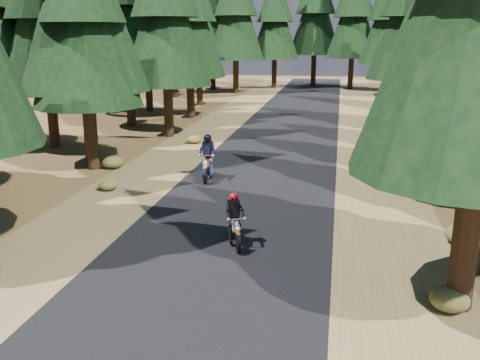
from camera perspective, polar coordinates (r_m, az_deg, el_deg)
ground at (r=15.89m, az=-0.99°, el=-5.24°), size 120.00×120.00×0.00m
road at (r=20.57m, az=1.78°, el=-0.40°), size 6.00×100.00×0.01m
shoulder_l at (r=21.72m, az=-10.30°, el=0.20°), size 3.20×100.00×0.01m
shoulder_r at (r=20.42m, az=14.65°, el=-1.04°), size 3.20×100.00×0.01m
log_near at (r=23.96m, az=19.94°, el=1.32°), size 5.93×1.82×0.32m
understory_shrubs at (r=20.18m, az=9.24°, el=-0.20°), size 15.42×29.04×0.54m
rider_lead at (r=14.55m, az=-0.56°, el=-5.17°), size 1.02×1.69×1.44m
rider_follow at (r=21.08m, az=-3.50°, el=1.63°), size 0.83×2.05×1.77m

